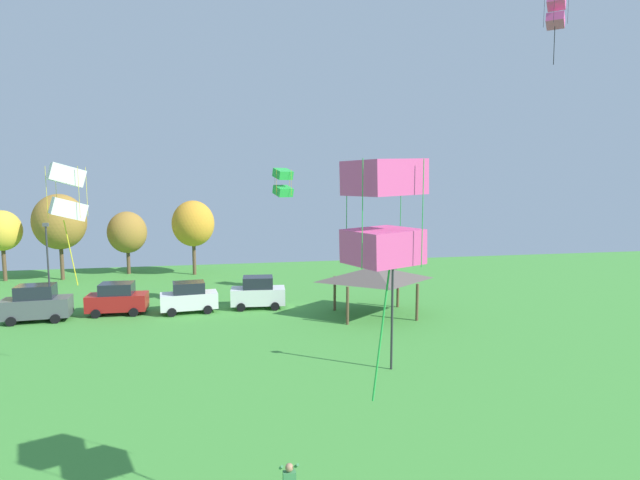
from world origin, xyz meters
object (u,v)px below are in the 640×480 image
object	(u,v)px
kite_flying_1	(383,212)
kite_flying_3	(283,182)
light_post_0	(392,310)
treeline_tree_0	(2,231)
parked_car_leftmost	(36,304)
treeline_tree_2	(127,232)
treeline_tree_1	(60,222)
kite_flying_4	(556,12)
treeline_tree_3	(193,224)
parked_car_second_from_left	(117,299)
park_pavilion	(375,273)
kite_flying_5	(67,192)
parked_car_third_from_left	(189,297)
light_post_1	(48,266)
parked_car_rightmost_in_row	(258,293)

from	to	relation	value
kite_flying_1	kite_flying_3	size ratio (longest dim) A/B	2.82
kite_flying_1	kite_flying_3	xyz separation A→B (m)	(0.63, 24.92, 0.74)
light_post_0	treeline_tree_0	bearing A→B (deg)	134.72
parked_car_leftmost	treeline_tree_2	size ratio (longest dim) A/B	0.68
treeline_tree_1	parked_car_leftmost	bearing A→B (deg)	-79.66
kite_flying_4	treeline_tree_3	distance (m)	36.95
kite_flying_1	treeline_tree_2	world-z (taller)	kite_flying_1
parked_car_second_from_left	park_pavilion	size ratio (longest dim) A/B	0.65
kite_flying_5	treeline_tree_1	world-z (taller)	kite_flying_5
kite_flying_4	treeline_tree_3	xyz separation A→B (m)	(-25.93, 20.90, -16.00)
parked_car_leftmost	kite_flying_5	bearing A→B (deg)	-66.70
parked_car_leftmost	treeline_tree_3	xyz separation A→B (m)	(9.81, 16.17, 4.10)
parked_car_third_from_left	treeline_tree_1	distance (m)	20.84
kite_flying_5	light_post_1	bearing A→B (deg)	112.65
light_post_1	kite_flying_4	bearing A→B (deg)	-8.42
kite_flying_4	light_post_1	bearing A→B (deg)	171.58
parked_car_third_from_left	light_post_1	bearing A→B (deg)	173.11
kite_flying_1	treeline_tree_1	distance (m)	45.71
treeline_tree_1	treeline_tree_0	bearing A→B (deg)	175.76
parked_car_leftmost	parked_car_rightmost_in_row	distance (m)	15.34
parked_car_second_from_left	parked_car_third_from_left	bearing A→B (deg)	-4.48
light_post_0	treeline_tree_2	world-z (taller)	treeline_tree_2
kite_flying_4	kite_flying_5	distance (m)	33.30
kite_flying_1	kite_flying_4	distance (m)	30.82
park_pavilion	treeline_tree_2	size ratio (longest dim) A/B	0.98
kite_flying_3	parked_car_third_from_left	world-z (taller)	kite_flying_3
kite_flying_1	parked_car_third_from_left	bearing A→B (deg)	103.81
kite_flying_5	park_pavilion	size ratio (longest dim) A/B	0.95
parked_car_second_from_left	treeline_tree_3	size ratio (longest dim) A/B	0.54
parked_car_leftmost	parked_car_third_from_left	bearing A→B (deg)	-1.45
kite_flying_1	treeline_tree_3	size ratio (longest dim) A/B	0.78
park_pavilion	treeline_tree_2	distance (m)	29.34
light_post_1	treeline_tree_2	xyz separation A→B (m)	(2.23, 17.53, 0.59)
kite_flying_5	light_post_0	xyz separation A→B (m)	(15.80, -2.87, -5.97)
park_pavilion	light_post_1	xyz separation A→B (m)	(-22.67, 3.48, 0.73)
kite_flying_3	treeline_tree_2	xyz separation A→B (m)	(-14.19, 18.40, -5.19)
light_post_0	park_pavilion	bearing A→B (deg)	77.35
light_post_0	treeline_tree_0	distance (m)	41.75
treeline_tree_1	parked_car_second_from_left	bearing A→B (deg)	-61.88
park_pavilion	treeline_tree_0	xyz separation A→B (m)	(-31.67, 19.33, 1.85)
kite_flying_4	parked_car_third_from_left	xyz separation A→B (m)	(-25.53, 5.11, -20.22)
park_pavilion	treeline_tree_2	xyz separation A→B (m)	(-20.45, 21.00, 1.32)
kite_flying_4	treeline_tree_2	bearing A→B (deg)	145.28
park_pavilion	parked_car_second_from_left	bearing A→B (deg)	167.84
kite_flying_3	light_post_0	size ratio (longest dim) A/B	0.39
treeline_tree_0	treeline_tree_2	bearing A→B (deg)	8.48
kite_flying_1	kite_flying_4	size ratio (longest dim) A/B	1.30
parked_car_rightmost_in_row	park_pavilion	bearing A→B (deg)	-20.22
park_pavilion	kite_flying_5	bearing A→B (deg)	-157.66
parked_car_rightmost_in_row	park_pavilion	size ratio (longest dim) A/B	0.65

